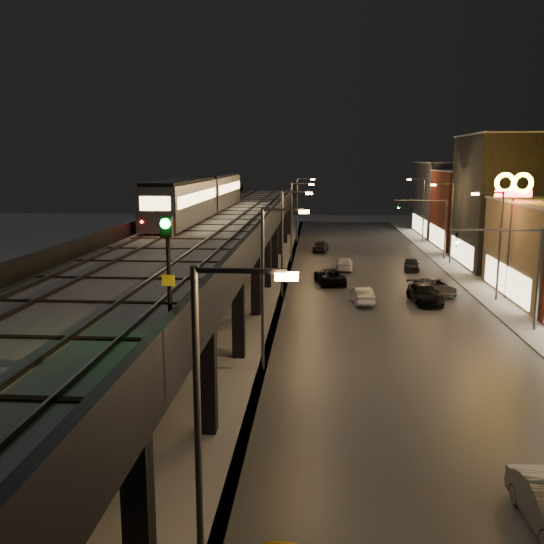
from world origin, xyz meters
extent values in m
plane|color=silver|center=(0.00, 0.00, 0.00)|extent=(220.00, 220.00, 0.00)
cube|color=#46474D|center=(7.50, 35.00, 0.03)|extent=(17.00, 120.00, 0.06)
cube|color=#9FA1A8|center=(17.50, 35.00, 0.07)|extent=(4.00, 120.00, 0.14)
cube|color=#9FA1A8|center=(-6.00, 35.00, 0.03)|extent=(11.00, 120.00, 0.06)
cube|color=black|center=(-6.00, 32.00, 5.80)|extent=(9.00, 100.00, 1.00)
cube|color=black|center=(-2.30, -5.00, 2.65)|extent=(0.70, 0.70, 5.30)
cube|color=black|center=(-9.70, 5.00, 2.65)|extent=(0.70, 0.70, 5.30)
cube|color=black|center=(-2.30, 5.00, 2.65)|extent=(0.70, 0.70, 5.30)
cube|color=black|center=(-6.00, 5.00, 5.15)|extent=(8.00, 0.60, 0.50)
cube|color=black|center=(-9.70, 15.00, 2.65)|extent=(0.70, 0.70, 5.30)
cube|color=black|center=(-2.30, 15.00, 2.65)|extent=(0.70, 0.70, 5.30)
cube|color=black|center=(-6.00, 15.00, 5.15)|extent=(8.00, 0.60, 0.50)
cube|color=black|center=(-9.70, 25.00, 2.65)|extent=(0.70, 0.70, 5.30)
cube|color=black|center=(-2.30, 25.00, 2.65)|extent=(0.70, 0.70, 5.30)
cube|color=black|center=(-6.00, 25.00, 5.15)|extent=(8.00, 0.60, 0.50)
cube|color=black|center=(-9.70, 35.00, 2.65)|extent=(0.70, 0.70, 5.30)
cube|color=black|center=(-2.30, 35.00, 2.65)|extent=(0.70, 0.70, 5.30)
cube|color=black|center=(-6.00, 35.00, 5.15)|extent=(8.00, 0.60, 0.50)
cube|color=black|center=(-9.70, 45.00, 2.65)|extent=(0.70, 0.70, 5.30)
cube|color=black|center=(-2.30, 45.00, 2.65)|extent=(0.70, 0.70, 5.30)
cube|color=black|center=(-6.00, 45.00, 5.15)|extent=(8.00, 0.60, 0.50)
cube|color=black|center=(-9.70, 55.00, 2.65)|extent=(0.70, 0.70, 5.30)
cube|color=black|center=(-2.30, 55.00, 2.65)|extent=(0.70, 0.70, 5.30)
cube|color=black|center=(-6.00, 55.00, 5.15)|extent=(8.00, 0.60, 0.50)
cube|color=black|center=(-9.70, 65.00, 2.65)|extent=(0.70, 0.70, 5.30)
cube|color=black|center=(-2.30, 65.00, 2.65)|extent=(0.70, 0.70, 5.30)
cube|color=black|center=(-6.00, 65.00, 5.15)|extent=(8.00, 0.60, 0.50)
cube|color=black|center=(-9.70, 75.00, 2.65)|extent=(0.70, 0.70, 5.30)
cube|color=black|center=(-2.30, 75.00, 2.65)|extent=(0.70, 0.70, 5.30)
cube|color=black|center=(-6.00, 75.00, 5.15)|extent=(8.00, 0.60, 0.50)
cube|color=#B2B7C1|center=(-6.00, 32.00, 6.38)|extent=(8.40, 100.00, 0.16)
cube|color=#332D28|center=(-9.22, 32.00, 6.54)|extent=(0.08, 98.00, 0.16)
cube|color=#332D28|center=(-7.78, 32.00, 6.54)|extent=(0.08, 98.00, 0.16)
cube|color=#332D28|center=(-4.72, 32.00, 6.54)|extent=(0.08, 98.00, 0.16)
cube|color=#332D28|center=(-3.28, 32.00, 6.54)|extent=(0.08, 98.00, 0.16)
cube|color=black|center=(-6.00, 2.00, 6.49)|extent=(7.80, 0.24, 0.06)
cube|color=black|center=(-6.00, 18.00, 6.49)|extent=(7.80, 0.24, 0.06)
cube|color=black|center=(-6.00, 34.00, 6.49)|extent=(7.80, 0.24, 0.06)
cube|color=black|center=(-6.00, 50.00, 6.49)|extent=(7.80, 0.24, 0.06)
cube|color=black|center=(-6.00, 66.00, 6.49)|extent=(7.80, 0.24, 0.06)
cube|color=black|center=(-1.65, 32.00, 6.85)|extent=(0.30, 100.00, 1.10)
cube|color=black|center=(-10.35, 32.00, 6.85)|extent=(0.30, 100.00, 1.10)
cube|color=beige|center=(17.95, 32.00, 1.60)|extent=(0.10, 12.00, 2.40)
cube|color=black|center=(24.00, 48.00, 7.00)|extent=(12.00, 13.00, 14.00)
cube|color=beige|center=(17.95, 48.00, 1.60)|extent=(0.10, 10.40, 2.40)
cube|color=#B2B7C1|center=(24.00, 48.00, 14.08)|extent=(12.20, 13.20, 0.16)
cube|color=maroon|center=(24.00, 62.00, 5.00)|extent=(12.00, 12.00, 10.00)
cube|color=beige|center=(17.95, 62.00, 1.60)|extent=(0.10, 9.60, 2.40)
cube|color=#B2B7C1|center=(24.00, 62.00, 10.08)|extent=(12.20, 12.20, 0.16)
cube|color=#33333B|center=(24.00, 76.00, 5.50)|extent=(12.00, 16.00, 11.00)
cube|color=beige|center=(17.95, 76.00, 1.60)|extent=(0.10, 12.80, 2.40)
cube|color=#B2B7C1|center=(24.00, 76.00, 11.08)|extent=(12.20, 16.20, 0.16)
cylinder|color=#38383A|center=(-0.70, -5.00, 4.50)|extent=(0.18, 0.18, 9.00)
cube|color=#38383A|center=(0.40, -5.00, 8.90)|extent=(2.20, 0.12, 0.12)
cube|color=#FFA056|center=(1.50, -5.00, 8.78)|extent=(0.55, 0.28, 0.18)
cylinder|color=#38383A|center=(-0.70, 13.00, 4.50)|extent=(0.18, 0.18, 9.00)
cube|color=#38383A|center=(0.40, 13.00, 8.90)|extent=(2.20, 0.12, 0.12)
cube|color=#FFA056|center=(1.50, 13.00, 8.78)|extent=(0.55, 0.28, 0.18)
cylinder|color=#38383A|center=(-0.70, 31.00, 4.50)|extent=(0.18, 0.18, 9.00)
cube|color=#38383A|center=(0.40, 31.00, 8.90)|extent=(2.20, 0.12, 0.12)
cube|color=#FFA056|center=(1.50, 31.00, 8.78)|extent=(0.55, 0.28, 0.18)
cylinder|color=#38383A|center=(17.00, 31.00, 4.50)|extent=(0.18, 0.18, 9.00)
cube|color=#38383A|center=(15.90, 31.00, 8.90)|extent=(2.20, 0.12, 0.12)
cube|color=#FFA056|center=(14.80, 31.00, 8.78)|extent=(0.55, 0.28, 0.18)
cylinder|color=#38383A|center=(-0.70, 49.00, 4.50)|extent=(0.18, 0.18, 9.00)
cube|color=#38383A|center=(0.40, 49.00, 8.90)|extent=(2.20, 0.12, 0.12)
cube|color=#FFA056|center=(1.50, 49.00, 8.78)|extent=(0.55, 0.28, 0.18)
cylinder|color=#38383A|center=(17.00, 49.00, 4.50)|extent=(0.18, 0.18, 9.00)
cube|color=#38383A|center=(15.90, 49.00, 8.90)|extent=(2.20, 0.12, 0.12)
cube|color=#FFA056|center=(14.80, 49.00, 8.78)|extent=(0.55, 0.28, 0.18)
cylinder|color=#38383A|center=(-0.70, 67.00, 4.50)|extent=(0.18, 0.18, 9.00)
cube|color=#38383A|center=(0.40, 67.00, 8.90)|extent=(2.20, 0.12, 0.12)
cube|color=#FFA056|center=(1.50, 67.00, 8.78)|extent=(0.55, 0.28, 0.18)
cylinder|color=#38383A|center=(17.00, 67.00, 4.50)|extent=(0.18, 0.18, 9.00)
cube|color=#38383A|center=(15.90, 67.00, 8.90)|extent=(2.20, 0.12, 0.12)
cube|color=#FFA056|center=(14.80, 67.00, 8.78)|extent=(0.55, 0.28, 0.18)
cylinder|color=#38383A|center=(17.00, 22.00, 3.50)|extent=(0.20, 0.20, 7.00)
cube|color=#38383A|center=(14.00, 22.00, 6.90)|extent=(6.00, 0.12, 0.12)
imported|color=black|center=(11.50, 22.00, 6.40)|extent=(0.20, 0.16, 1.00)
sphere|color=#0CFF26|center=(11.50, 21.85, 6.15)|extent=(0.18, 0.18, 0.18)
cylinder|color=#38383A|center=(17.00, 52.00, 3.50)|extent=(0.20, 0.20, 7.00)
cube|color=#38383A|center=(14.00, 52.00, 6.90)|extent=(6.00, 0.12, 0.12)
imported|color=black|center=(11.50, 52.00, 6.40)|extent=(0.20, 0.16, 1.00)
sphere|color=#0CFF26|center=(11.50, 51.85, 6.15)|extent=(0.18, 0.18, 0.18)
cube|color=gray|center=(-8.50, 28.67, 8.17)|extent=(2.73, 16.45, 3.10)
cube|color=black|center=(-8.50, 28.67, 9.84)|extent=(2.44, 15.98, 0.23)
cube|color=#FFD387|center=(-9.87, 28.67, 8.59)|extent=(0.05, 15.04, 0.85)
cube|color=#FFD387|center=(-7.13, 28.67, 8.59)|extent=(0.05, 15.04, 0.85)
cube|color=gray|center=(-8.50, 45.88, 8.17)|extent=(2.73, 16.45, 3.10)
cube|color=black|center=(-8.50, 45.88, 9.84)|extent=(2.44, 15.98, 0.23)
cube|color=#FFD387|center=(-9.87, 45.88, 8.59)|extent=(0.05, 15.04, 0.85)
cube|color=#FFD387|center=(-7.13, 45.88, 8.59)|extent=(0.05, 15.04, 0.85)
cube|color=#FFD387|center=(-8.50, 20.44, 8.64)|extent=(2.07, 0.05, 0.94)
sphere|color=#FF0C0C|center=(-9.44, 20.42, 7.42)|extent=(0.19, 0.19, 0.19)
sphere|color=#FF0C0C|center=(-7.56, 20.42, 7.42)|extent=(0.19, 0.19, 0.19)
cylinder|color=black|center=(-2.10, -1.84, 8.24)|extent=(0.13, 0.13, 3.23)
cube|color=black|center=(-2.10, -1.96, 9.58)|extent=(0.34, 0.19, 0.59)
sphere|color=#0CFF26|center=(-2.10, -2.08, 9.69)|extent=(0.28, 0.28, 0.28)
cube|color=yellow|center=(-2.10, -1.94, 8.02)|extent=(0.38, 0.04, 0.32)
imported|color=#B2B4C4|center=(5.83, 29.20, 0.67)|extent=(1.94, 4.24, 1.35)
imported|color=black|center=(3.43, 36.87, 0.71)|extent=(3.22, 5.45, 1.42)
imported|color=white|center=(5.10, 44.27, 0.64)|extent=(2.05, 4.52, 1.28)
imported|color=black|center=(2.66, 57.14, 0.72)|extent=(2.24, 4.42, 1.44)
imported|color=#414142|center=(12.40, 32.74, 0.69)|extent=(3.38, 5.36, 1.38)
imported|color=black|center=(10.95, 29.73, 0.74)|extent=(2.63, 5.30, 1.48)
imported|color=black|center=(12.13, 44.50, 0.66)|extent=(2.02, 4.01, 1.31)
cylinder|color=#38383A|center=(18.00, 31.73, 4.23)|extent=(0.24, 0.24, 8.46)
cube|color=#FF0C0C|center=(18.00, 31.73, 8.78)|extent=(2.96, 0.25, 0.53)
torus|color=yellow|center=(17.31, 31.73, 9.62)|extent=(1.73, 0.47, 1.71)
torus|color=yellow|center=(18.69, 31.73, 9.62)|extent=(1.73, 0.47, 1.71)
camera|label=1|loc=(2.20, -18.91, 11.46)|focal=40.00mm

